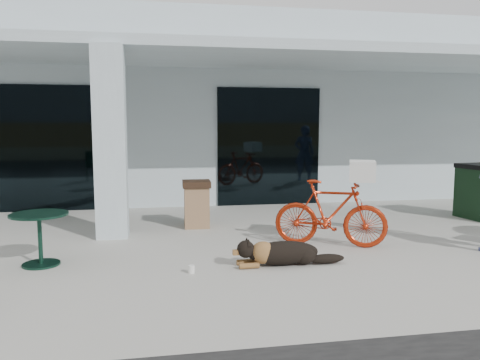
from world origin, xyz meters
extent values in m
plane|color=#A5A39B|center=(0.00, 0.00, 0.00)|extent=(80.00, 80.00, 0.00)
cube|color=silver|center=(0.00, 8.50, 2.25)|extent=(22.00, 7.00, 4.50)
cube|color=black|center=(-3.20, 4.98, 1.35)|extent=(2.80, 0.06, 2.70)
cube|color=black|center=(1.80, 4.98, 1.35)|extent=(2.40, 0.06, 2.70)
cube|color=silver|center=(-1.50, 2.30, 1.56)|extent=(0.50, 0.50, 3.12)
cube|color=silver|center=(0.00, 3.60, 3.21)|extent=(22.00, 2.80, 0.18)
imported|color=#AA270D|center=(1.83, 1.08, 0.51)|extent=(1.75, 1.11, 1.02)
cube|color=white|center=(2.25, 0.90, 1.17)|extent=(0.54, 0.61, 0.30)
cylinder|color=white|center=(-0.36, 0.11, 0.05)|extent=(0.11, 0.11, 0.10)
camera|label=1|loc=(-0.74, -5.59, 1.84)|focal=35.00mm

